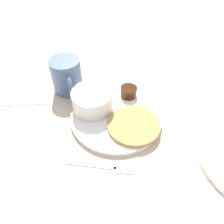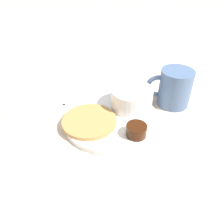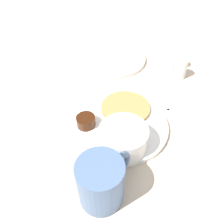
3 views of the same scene
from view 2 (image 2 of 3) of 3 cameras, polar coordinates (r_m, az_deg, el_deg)
The scene contains 9 objects.
ground_plane at distance 0.54m, azimuth -0.16°, elevation -2.26°, with size 4.00×4.00×0.00m, color #C6B299.
plate at distance 0.53m, azimuth -0.16°, elevation -1.76°, with size 0.23×0.23×0.01m.
pancake_stack at distance 0.51m, azimuth -5.92°, elevation -2.31°, with size 0.13×0.13×0.01m.
bowl at distance 0.55m, azimuth 5.16°, elevation 3.81°, with size 0.10×0.10×0.05m.
syrup_cup at distance 0.48m, azimuth 6.39°, elevation -4.78°, with size 0.05×0.05×0.03m.
butter_ramekin at distance 0.56m, azimuth 7.30°, elevation 2.95°, with size 0.04×0.04×0.04m.
coffee_mug at distance 0.59m, azimuth 15.88°, elevation 6.10°, with size 0.08×0.12×0.10m.
fork at distance 0.61m, azimuth -11.32°, elevation 2.75°, with size 0.15×0.05×0.00m.
napkin at distance 0.72m, azimuth 15.71°, elevation 7.59°, with size 0.13×0.10×0.00m.
Camera 2 is at (0.39, 0.13, 0.34)m, focal length 35.00 mm.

